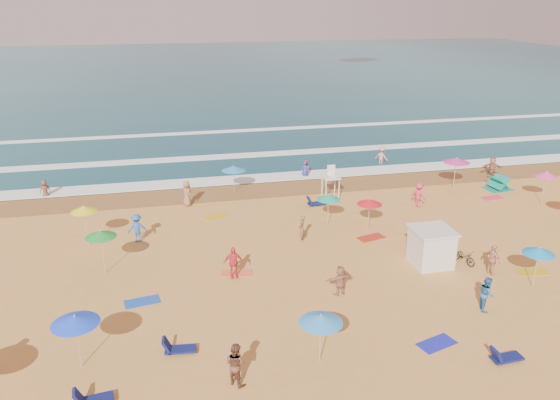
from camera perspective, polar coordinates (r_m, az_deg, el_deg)
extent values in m
plane|color=gold|center=(31.25, 2.77, -6.33)|extent=(220.00, 220.00, 0.00)
cube|color=#0C4756|center=(112.01, -8.70, 13.10)|extent=(220.00, 140.00, 0.18)
plane|color=olive|center=(42.48, -1.59, 1.15)|extent=(220.00, 220.00, 0.00)
cube|color=white|center=(44.77, -2.20, 2.30)|extent=(200.00, 2.20, 0.05)
cube|color=white|center=(51.38, -3.60, 4.69)|extent=(200.00, 1.60, 0.05)
cube|color=white|center=(60.97, -5.08, 7.19)|extent=(200.00, 1.20, 0.05)
cube|color=silver|center=(31.54, 15.52, -4.83)|extent=(2.00, 2.00, 2.00)
cube|color=silver|center=(31.12, 15.70, -3.06)|extent=(2.20, 2.20, 0.12)
imported|color=black|center=(32.45, 18.65, -5.59)|extent=(1.04, 1.68, 0.84)
cone|color=#1888CF|center=(30.54, 25.44, -4.80)|extent=(1.60, 1.60, 0.35)
cone|color=#219032|center=(30.36, -18.25, -3.38)|extent=(1.64, 1.64, 0.35)
cone|color=#2D85CC|center=(41.27, -4.87, 3.33)|extent=(1.84, 1.84, 0.35)
cone|color=yellow|center=(34.17, -19.83, -0.87)|extent=(1.53, 1.53, 0.35)
cone|color=#D32E93|center=(43.95, 17.96, 3.99)|extent=(2.00, 2.00, 0.35)
cone|color=red|center=(35.03, 9.34, -0.18)|extent=(1.60, 1.60, 0.35)
cone|color=#1D47F8|center=(23.38, -20.63, -11.63)|extent=(1.90, 1.90, 0.35)
cone|color=#FF3899|center=(43.21, 26.07, 2.45)|extent=(1.56, 1.56, 0.35)
cone|color=#3290E1|center=(22.33, 4.30, -12.28)|extent=(1.78, 1.78, 0.35)
cone|color=#14A97B|center=(35.44, 5.09, 0.31)|extent=(1.55, 1.55, 0.35)
cube|color=#101753|center=(22.45, -18.75, -19.18)|extent=(1.36, 0.71, 0.34)
cube|color=#101650|center=(24.17, -10.35, -15.10)|extent=(1.35, 0.69, 0.34)
cube|color=#101650|center=(25.14, 22.63, -14.98)|extent=(1.33, 0.64, 0.34)
cube|color=#101A50|center=(39.19, 3.87, -0.34)|extent=(1.33, 0.64, 0.34)
cube|color=#1D4CB5|center=(28.12, -14.22, -10.26)|extent=(1.82, 1.13, 0.03)
cube|color=gold|center=(37.42, -6.69, -1.73)|extent=(1.90, 1.59, 0.03)
cube|color=#F06438|center=(29.94, -4.56, -7.62)|extent=(1.83, 1.15, 0.03)
cube|color=#B82C17|center=(34.47, 9.51, -3.90)|extent=(1.87, 1.28, 0.03)
cube|color=#1B22AC|center=(25.33, 16.06, -14.21)|extent=(1.88, 1.32, 0.03)
cube|color=gold|center=(32.98, 24.84, -6.83)|extent=(1.79, 1.07, 0.03)
cube|color=#EF3852|center=(43.57, 21.29, 0.21)|extent=(1.79, 1.06, 0.03)
imported|color=#DF3770|center=(45.32, 2.65, 3.18)|extent=(0.81, 0.94, 1.69)
imported|color=#2241A1|center=(45.18, 2.60, 3.06)|extent=(0.70, 0.65, 1.61)
imported|color=brown|center=(21.90, -4.66, -16.69)|extent=(1.08, 1.10, 1.79)
imported|color=#E3383C|center=(29.15, -4.91, -6.53)|extent=(1.06, 0.49, 1.78)
imported|color=#D1344D|center=(39.85, 14.29, 0.51)|extent=(1.17, 1.32, 1.78)
imported|color=tan|center=(49.49, 10.56, 4.46)|extent=(1.33, 1.36, 1.87)
imported|color=brown|center=(33.26, 2.29, -3.00)|extent=(0.63, 0.73, 1.67)
imported|color=#A6674C|center=(48.18, 21.30, 3.18)|extent=(1.71, 1.13, 1.77)
imported|color=tan|center=(31.52, 21.33, -5.84)|extent=(0.65, 1.08, 1.72)
imported|color=tan|center=(27.71, 6.31, -8.35)|extent=(1.52, 0.79, 1.57)
imported|color=#2469AA|center=(28.06, 20.78, -9.14)|extent=(0.88, 1.00, 1.71)
imported|color=brown|center=(44.22, -23.34, 0.95)|extent=(0.92, 0.79, 1.59)
imported|color=blue|center=(34.31, -14.72, -2.84)|extent=(1.22, 0.79, 1.78)
imported|color=#9F6949|center=(39.38, -9.71, 0.69)|extent=(0.93, 1.08, 1.86)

